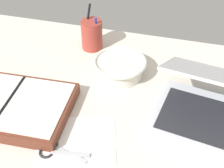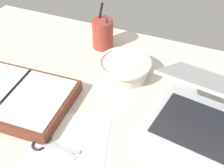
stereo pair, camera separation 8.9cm
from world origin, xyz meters
The scene contains 7 objects.
desk_top centered at (0.00, 0.00, 1.00)cm, with size 140.00×100.00×2.00cm, color beige.
laptop centered at (28.28, 9.98, 7.07)cm, with size 35.15×34.21×18.54cm.
bowl centered at (-1.57, 23.03, 5.32)cm, with size 17.80×17.80×5.92cm.
pen_cup centered at (-15.20, 36.18, 7.50)cm, with size 7.60×7.60×16.18cm.
planner centered at (-28.15, -1.44, 3.96)cm, with size 35.98×25.42×4.11cm.
scissors centered at (-10.32, -11.69, 2.34)cm, with size 13.14×6.50×0.80cm.
paper_sheet_front centered at (-4.44, -11.86, 2.08)cm, with size 20.67×26.84×0.16cm, color white.
Camera 2 is at (25.41, -53.06, 67.33)cm, focal length 50.00 mm.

